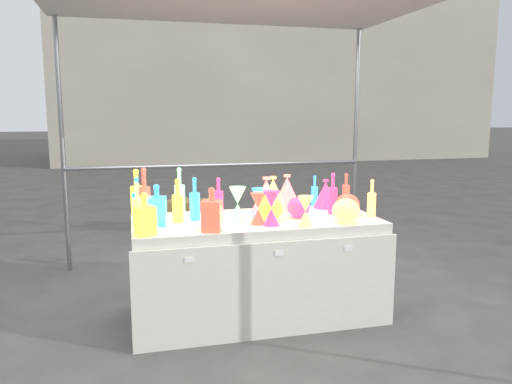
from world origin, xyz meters
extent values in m
plane|color=#5C5A55|center=(0.00, 0.00, 0.00)|extent=(80.00, 80.00, 0.00)
cylinder|color=gray|center=(-1.50, 1.50, 1.20)|extent=(0.04, 0.04, 2.40)
cylinder|color=gray|center=(1.50, 1.50, 1.20)|extent=(0.04, 0.04, 2.40)
cylinder|color=gray|center=(0.00, 1.47, 1.00)|extent=(3.00, 0.04, 0.04)
cube|color=silver|center=(0.00, 0.00, 0.38)|extent=(1.80, 0.80, 0.75)
cube|color=silver|center=(0.00, -0.42, 0.34)|extent=(1.84, 0.02, 0.68)
cube|color=white|center=(-0.55, -0.43, 0.60)|extent=(0.06, 0.00, 0.03)
cube|color=white|center=(0.05, -0.43, 0.60)|extent=(0.06, 0.00, 0.03)
cube|color=white|center=(0.55, -0.43, 0.60)|extent=(0.06, 0.00, 0.03)
cube|color=#C0B5A0|center=(4.00, 14.00, 3.00)|extent=(14.00, 6.00, 6.00)
cube|color=#AF854F|center=(-0.16, 2.79, 0.21)|extent=(0.69, 0.61, 0.41)
cube|color=#AF854F|center=(1.05, 2.54, 0.03)|extent=(0.69, 0.54, 0.05)
camera|label=1|loc=(-0.89, -3.50, 1.53)|focal=35.00mm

